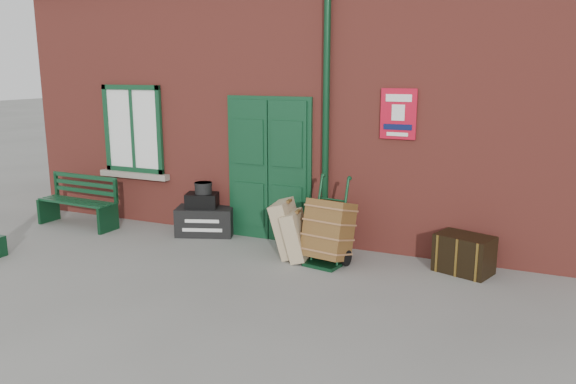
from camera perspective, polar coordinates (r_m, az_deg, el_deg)
The scene contains 10 objects.
ground at distance 7.67m, azimuth -4.65°, elevation -7.93°, with size 80.00×80.00×0.00m, color gray.
station_building at distance 10.41m, azimuth 4.45°, elevation 9.59°, with size 10.30×4.30×4.36m.
bench at distance 10.32m, azimuth -20.42°, elevation -0.75°, with size 1.49×0.53×0.91m.
houdini_trunk at distance 9.29m, azimuth -8.39°, elevation -2.92°, with size 0.92×0.50×0.46m, color black.
strongbox at distance 9.23m, azimuth -8.72°, elevation -0.83°, with size 0.50×0.37×0.23m, color black.
hatbox at distance 9.17m, azimuth -8.60°, elevation 0.41°, with size 0.28×0.28×0.18m, color black.
suitcase_back at distance 8.10m, azimuth -0.04°, elevation -3.72°, with size 0.23×0.57×0.80m, color tan.
suitcase_front at distance 7.95m, azimuth 0.86°, elevation -4.44°, with size 0.20×0.51×0.68m, color tan.
porter_trolley at distance 7.80m, azimuth 4.12°, elevation -3.98°, with size 0.68×0.72×1.20m.
dark_trunk at distance 7.85m, azimuth 17.46°, elevation -6.02°, with size 0.71×0.46×0.51m, color black.
Camera 1 is at (3.47, -6.31, 2.65)m, focal length 35.00 mm.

